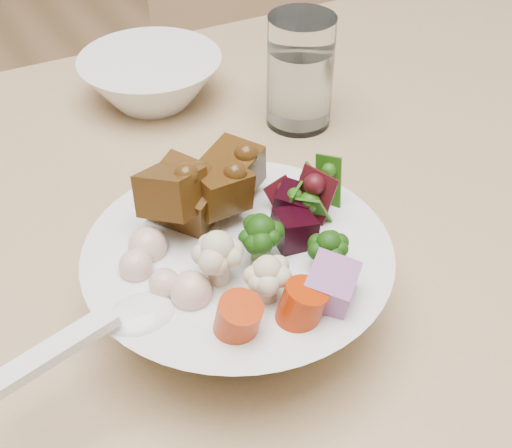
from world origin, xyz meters
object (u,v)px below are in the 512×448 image
object	(u,v)px
chair_far	(256,84)
food_bowl	(239,276)
water_glass	(300,76)
dining_table	(409,228)
side_bowl	(151,79)

from	to	relation	value
chair_far	food_bowl	xyz separation A→B (m)	(-0.39, -0.67, 0.27)
water_glass	food_bowl	bearing A→B (deg)	-131.21
dining_table	food_bowl	distance (m)	0.27
chair_far	side_bowl	size ratio (longest dim) A/B	4.93
chair_far	side_bowl	distance (m)	0.53
dining_table	side_bowl	size ratio (longest dim) A/B	9.22
chair_far	side_bowl	bearing A→B (deg)	-113.30
chair_far	food_bowl	distance (m)	0.83
food_bowl	dining_table	bearing A→B (deg)	16.92
dining_table	food_bowl	xyz separation A→B (m)	(-0.24, -0.07, 0.11)
chair_far	water_glass	distance (m)	0.57
dining_table	side_bowl	bearing A→B (deg)	125.80
side_bowl	dining_table	bearing A→B (deg)	-56.95
food_bowl	side_bowl	distance (m)	0.34
water_glass	chair_far	bearing A→B (deg)	65.86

